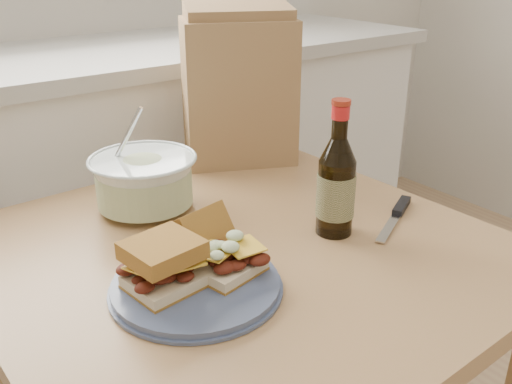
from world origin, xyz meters
TOP-DOWN VIEW (x-y plane):
  - cabinet_run at (-0.00, 1.70)m, footprint 2.50×0.64m
  - dining_table at (0.05, 0.84)m, footprint 0.89×0.89m
  - plate at (-0.09, 0.76)m, footprint 0.26×0.26m
  - sandwich_left at (-0.13, 0.78)m, footprint 0.12×0.11m
  - sandwich_right at (-0.03, 0.78)m, footprint 0.12×0.16m
  - coleslaw_bowl at (-0.01, 1.08)m, footprint 0.22×0.22m
  - beer_bottle at (0.22, 0.77)m, footprint 0.07×0.07m
  - knife at (0.38, 0.75)m, footprint 0.19×0.11m
  - paper_bag at (0.31, 1.21)m, footprint 0.31×0.27m

SIDE VIEW (x-z plane):
  - cabinet_run at x=0.00m, z-range 0.00..0.94m
  - dining_table at x=0.05m, z-range 0.25..0.98m
  - knife at x=0.38m, z-range 0.72..0.73m
  - plate at x=-0.09m, z-range 0.72..0.74m
  - sandwich_right at x=-0.03m, z-range 0.72..0.81m
  - coleslaw_bowl at x=-0.01m, z-range 0.67..0.88m
  - sandwich_left at x=-0.13m, z-range 0.74..0.82m
  - beer_bottle at x=0.22m, z-range 0.69..0.94m
  - paper_bag at x=0.31m, z-range 0.72..1.06m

